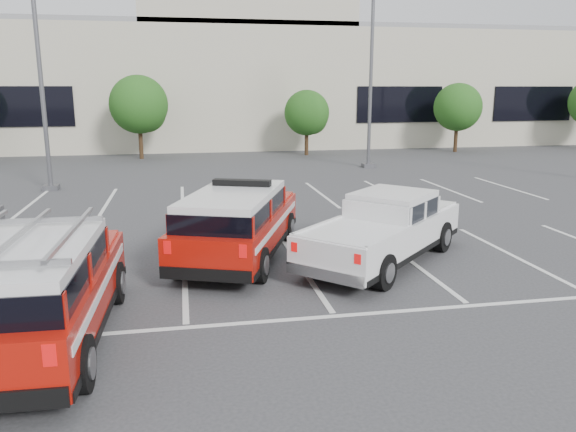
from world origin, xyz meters
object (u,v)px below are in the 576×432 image
object	(u,v)px
tree_right	(459,109)
white_pickup	(384,235)
tree_mid_right	(308,114)
light_pole_mid	(371,66)
ladder_suv	(37,299)
tree_mid_left	(140,106)
light_pole_left	(39,60)
fire_chief_suv	(238,228)
convention_building	(217,79)

from	to	relation	value
tree_right	white_pickup	distance (m)	25.55
tree_right	tree_mid_right	bearing A→B (deg)	-180.00
light_pole_mid	ladder_suv	world-z (taller)	light_pole_mid
tree_mid_left	light_pole_left	xyz separation A→B (m)	(-3.09, -10.05, 2.14)
tree_mid_right	tree_mid_left	bearing A→B (deg)	180.00
light_pole_left	ladder_suv	xyz separation A→B (m)	(2.98, -15.14, -4.37)
tree_mid_left	light_pole_mid	size ratio (longest dim) A/B	0.47
tree_mid_left	ladder_suv	world-z (taller)	tree_mid_left
light_pole_mid	fire_chief_suv	bearing A→B (deg)	-119.30
white_pickup	tree_mid_right	bearing A→B (deg)	127.70
convention_building	light_pole_left	world-z (taller)	convention_building
convention_building	fire_chief_suv	world-z (taller)	convention_building
tree_right	convention_building	bearing A→B (deg)	146.63
tree_right	light_pole_left	distance (m)	25.30
convention_building	tree_mid_left	bearing A→B (deg)	-117.40
ladder_suv	tree_right	bearing A→B (deg)	53.21
tree_mid_right	tree_right	xyz separation A→B (m)	(10.00, 0.00, 0.27)
tree_mid_left	tree_right	xyz separation A→B (m)	(20.00, -0.00, -0.27)
convention_building	tree_mid_right	bearing A→B (deg)	-63.43
light_pole_left	ladder_suv	distance (m)	16.04
fire_chief_suv	tree_mid_left	bearing A→B (deg)	120.07
convention_building	light_pole_mid	bearing A→B (deg)	-66.74
light_pole_mid	tree_right	bearing A→B (deg)	36.77
tree_right	light_pole_mid	world-z (taller)	light_pole_mid
fire_chief_suv	ladder_suv	world-z (taller)	ladder_suv
white_pickup	ladder_suv	distance (m)	7.81
tree_right	white_pickup	size ratio (longest dim) A/B	0.86
tree_right	fire_chief_suv	xyz separation A→B (m)	(-16.47, -20.97, -2.00)
tree_right	light_pole_mid	size ratio (longest dim) A/B	0.43
light_pole_left	light_pole_mid	distance (m)	15.52
tree_right	light_pole_mid	distance (m)	10.38
fire_chief_suv	light_pole_mid	bearing A→B (deg)	81.19
tree_right	ladder_suv	distance (m)	32.29
convention_building	ladder_suv	bearing A→B (deg)	-98.46
convention_building	light_pole_mid	distance (m)	17.27
light_pole_mid	fire_chief_suv	size ratio (longest dim) A/B	1.79
light_pole_left	white_pickup	size ratio (longest dim) A/B	2.00
tree_mid_right	light_pole_left	bearing A→B (deg)	-142.50
tree_mid_left	tree_right	size ratio (longest dim) A/B	1.10
convention_building	tree_right	xyz separation A→B (m)	(14.91, -9.82, -1.95)
convention_building	tree_mid_right	world-z (taller)	convention_building
white_pickup	ladder_suv	world-z (taller)	ladder_suv
tree_mid_right	convention_building	bearing A→B (deg)	116.57
light_pole_mid	white_pickup	world-z (taller)	light_pole_mid
light_pole_left	ladder_suv	size ratio (longest dim) A/B	1.95
tree_mid_left	fire_chief_suv	world-z (taller)	tree_mid_left
tree_mid_right	fire_chief_suv	distance (m)	22.01
ladder_suv	convention_building	bearing A→B (deg)	83.36
light_pole_mid	ladder_suv	xyz separation A→B (m)	(-12.02, -19.14, -4.37)
tree_mid_right	light_pole_left	world-z (taller)	light_pole_left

